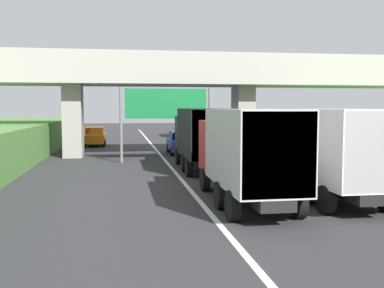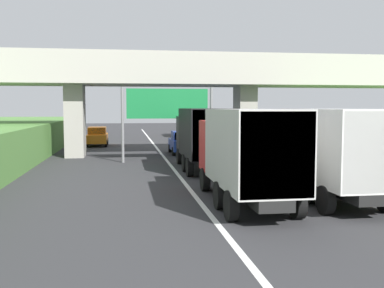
{
  "view_description": "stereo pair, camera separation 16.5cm",
  "coord_description": "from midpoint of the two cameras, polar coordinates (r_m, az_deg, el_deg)",
  "views": [
    {
      "loc": [
        -2.89,
        -0.32,
        3.5
      ],
      "look_at": [
        0.0,
        17.75,
        2.0
      ],
      "focal_mm": 41.95,
      "sensor_mm": 36.0,
      "label": 1
    },
    {
      "loc": [
        -2.72,
        -0.35,
        3.5
      ],
      "look_at": [
        0.0,
        17.75,
        2.0
      ],
      "focal_mm": 41.95,
      "sensor_mm": 36.0,
      "label": 2
    }
  ],
  "objects": [
    {
      "name": "lane_centre_stripe",
      "position": [
        26.53,
        -2.42,
        -2.89
      ],
      "size": [
        0.2,
        91.63,
        0.01
      ],
      "primitive_type": "cube",
      "color": "white",
      "rests_on": "ground"
    },
    {
      "name": "overpass_bridge",
      "position": [
        32.78,
        -3.67,
        8.06
      ],
      "size": [
        40.0,
        4.8,
        7.29
      ],
      "color": "#ADA89E",
      "rests_on": "ground"
    },
    {
      "name": "overhead_highway_sign",
      "position": [
        28.75,
        -2.97,
        4.62
      ],
      "size": [
        5.88,
        0.18,
        4.79
      ],
      "color": "slate",
      "rests_on": "ground"
    },
    {
      "name": "truck_yellow",
      "position": [
        53.15,
        0.04,
        2.99
      ],
      "size": [
        2.44,
        7.3,
        3.44
      ],
      "color": "black",
      "rests_on": "ground"
    },
    {
      "name": "truck_red",
      "position": [
        16.16,
        7.12,
        -0.91
      ],
      "size": [
        2.44,
        7.3,
        3.44
      ],
      "color": "black",
      "rests_on": "ground"
    },
    {
      "name": "truck_black",
      "position": [
        24.98,
        1.57,
        1.09
      ],
      "size": [
        2.44,
        7.3,
        3.44
      ],
      "color": "black",
      "rests_on": "ground"
    },
    {
      "name": "truck_green",
      "position": [
        17.65,
        16.99,
        -0.61
      ],
      "size": [
        2.44,
        7.3,
        3.44
      ],
      "color": "black",
      "rests_on": "ground"
    },
    {
      "name": "car_orange",
      "position": [
        41.62,
        -11.84,
        0.94
      ],
      "size": [
        1.86,
        4.1,
        1.72
      ],
      "color": "orange",
      "rests_on": "ground"
    },
    {
      "name": "car_blue",
      "position": [
        33.71,
        -1.06,
        0.18
      ],
      "size": [
        1.86,
        4.1,
        1.72
      ],
      "color": "#233D9E",
      "rests_on": "ground"
    },
    {
      "name": "construction_barrel_2",
      "position": [
        18.52,
        22.37,
        -5.12
      ],
      "size": [
        0.57,
        0.57,
        0.9
      ],
      "color": "orange",
      "rests_on": "ground"
    },
    {
      "name": "construction_barrel_3",
      "position": [
        22.47,
        16.42,
        -3.29
      ],
      "size": [
        0.57,
        0.57,
        0.9
      ],
      "color": "orange",
      "rests_on": "ground"
    },
    {
      "name": "construction_barrel_4",
      "position": [
        26.63,
        12.42,
        -1.98
      ],
      "size": [
        0.57,
        0.57,
        0.9
      ],
      "color": "orange",
      "rests_on": "ground"
    }
  ]
}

